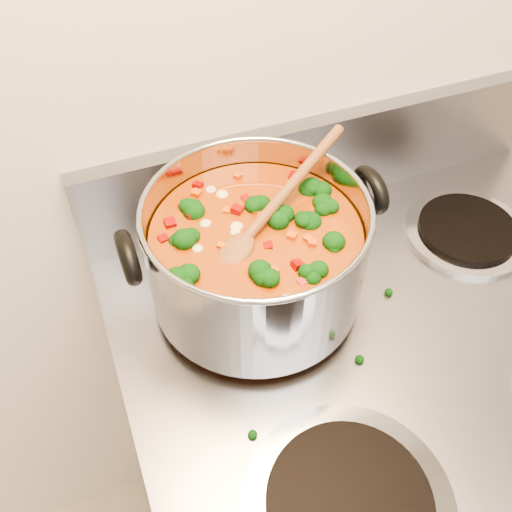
{
  "coord_description": "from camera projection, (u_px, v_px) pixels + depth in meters",
  "views": [
    {
      "loc": [
        -0.4,
        0.84,
        1.59
      ],
      "look_at": [
        -0.21,
        1.32,
        1.01
      ],
      "focal_mm": 40.0,
      "sensor_mm": 36.0,
      "label": 1
    }
  ],
  "objects": [
    {
      "name": "cooktop_crumbs",
      "position": [
        287.0,
        339.0,
        0.79
      ],
      "size": [
        0.39,
        0.34,
        0.01
      ],
      "color": "black",
      "rests_on": "electric_range"
    },
    {
      "name": "wooden_spoon",
      "position": [
        263.0,
        218.0,
        0.74
      ],
      "size": [
        0.25,
        0.16,
        0.08
      ],
      "rotation": [
        0.0,
        0.0,
        0.53
      ],
      "color": "brown",
      "rests_on": "stockpot"
    },
    {
      "name": "electric_range",
      "position": [
        369.0,
        470.0,
        1.13
      ],
      "size": [
        0.8,
        0.72,
        1.08
      ],
      "color": "gray",
      "rests_on": "ground"
    },
    {
      "name": "stockpot",
      "position": [
        256.0,
        254.0,
        0.77
      ],
      "size": [
        0.35,
        0.3,
        0.18
      ],
      "rotation": [
        0.0,
        0.0,
        0.01
      ],
      "color": "#A7A7AF",
      "rests_on": "electric_range"
    }
  ]
}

